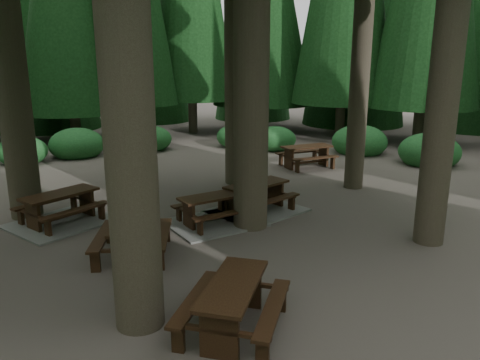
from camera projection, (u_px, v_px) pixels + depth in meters
name	position (u px, v px, depth m)	size (l,w,h in m)	color
ground	(225.00, 234.00, 11.23)	(80.00, 80.00, 0.00)	#554E45
picnic_table_a	(214.00, 214.00, 11.82)	(2.42, 2.08, 0.76)	gray
picnic_table_b	(132.00, 232.00, 9.85)	(2.10, 2.30, 0.81)	black
picnic_table_c	(256.00, 202.00, 12.78)	(2.83, 2.55, 0.80)	gray
picnic_table_d	(307.00, 153.00, 17.97)	(2.00, 1.64, 0.83)	black
picnic_table_e	(233.00, 299.00, 7.11)	(2.32, 2.36, 0.80)	black
picnic_table_f	(62.00, 213.00, 11.86)	(3.01, 2.82, 0.81)	gray
shrub_ring	(237.00, 205.00, 12.08)	(23.86, 24.64, 1.49)	#205F2A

